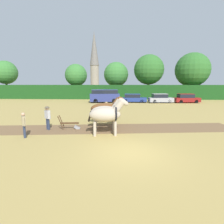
# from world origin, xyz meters

# --- Properties ---
(ground_plane) EXTENTS (240.00, 240.00, 0.00)m
(ground_plane) POSITION_xyz_m (0.00, 0.00, 0.00)
(ground_plane) COLOR #A88E4C
(plowed_furrow_strip) EXTENTS (28.18, 5.51, 0.01)m
(plowed_furrow_strip) POSITION_xyz_m (-5.84, 4.07, 0.00)
(plowed_furrow_strip) COLOR brown
(plowed_furrow_strip) RESTS_ON ground
(hedgerow) EXTENTS (79.72, 1.94, 2.98)m
(hedgerow) POSITION_xyz_m (0.00, 28.96, 1.49)
(hedgerow) COLOR #194719
(hedgerow) RESTS_ON ground
(tree_far_left) EXTENTS (5.38, 5.38, 8.48)m
(tree_far_left) POSITION_xyz_m (-27.29, 32.24, 5.77)
(tree_far_left) COLOR #423323
(tree_far_left) RESTS_ON ground
(tree_left) EXTENTS (4.94, 4.94, 7.60)m
(tree_left) POSITION_xyz_m (-10.50, 31.67, 5.11)
(tree_left) COLOR #423323
(tree_left) RESTS_ON ground
(tree_center_left) EXTENTS (5.62, 5.62, 8.13)m
(tree_center_left) POSITION_xyz_m (-1.48, 32.97, 5.30)
(tree_center_left) COLOR #4C3823
(tree_center_left) RESTS_ON ground
(tree_center) EXTENTS (6.54, 6.54, 9.54)m
(tree_center) POSITION_xyz_m (5.79, 31.65, 6.26)
(tree_center) COLOR #423323
(tree_center) RESTS_ON ground
(tree_center_right) EXTENTS (7.34, 7.34, 9.87)m
(tree_center_right) POSITION_xyz_m (15.24, 31.71, 6.20)
(tree_center_right) COLOR brown
(tree_center_right) RESTS_ON ground
(church_spire) EXTENTS (3.24, 3.24, 21.02)m
(church_spire) POSITION_xyz_m (-9.61, 54.84, 11.00)
(church_spire) COLOR gray
(church_spire) RESTS_ON ground
(draft_horse_lead_left) EXTENTS (2.72, 1.21, 2.40)m
(draft_horse_lead_left) POSITION_xyz_m (-1.39, 2.92, 1.36)
(draft_horse_lead_left) COLOR #B2A38E
(draft_horse_lead_left) RESTS_ON ground
(draft_horse_lead_right) EXTENTS (2.77, 1.13, 2.37)m
(draft_horse_lead_right) POSITION_xyz_m (-1.54, 4.49, 1.29)
(draft_horse_lead_right) COLOR #B2A38E
(draft_horse_lead_right) RESTS_ON ground
(draft_horse_trail_left) EXTENTS (2.94, 1.18, 2.35)m
(draft_horse_trail_left) POSITION_xyz_m (-1.70, 6.07, 1.30)
(draft_horse_trail_left) COLOR brown
(draft_horse_trail_left) RESTS_ON ground
(plow) EXTENTS (1.62, 0.50, 1.13)m
(plow) POSITION_xyz_m (-4.12, 4.24, 0.32)
(plow) COLOR #4C331E
(plow) RESTS_ON ground
(farmer_at_plow) EXTENTS (0.54, 0.46, 1.71)m
(farmer_at_plow) POSITION_xyz_m (-5.77, 3.99, 1.00)
(farmer_at_plow) COLOR #28334C
(farmer_at_plow) RESTS_ON ground
(farmer_beside_team) EXTENTS (0.42, 0.54, 1.61)m
(farmer_beside_team) POSITION_xyz_m (-1.83, 8.23, 0.93)
(farmer_beside_team) COLOR #4C4C4C
(farmer_beside_team) RESTS_ON ground
(farmer_onlooker_left) EXTENTS (0.42, 0.56, 1.59)m
(farmer_onlooker_left) POSITION_xyz_m (-6.47, 2.09, 0.92)
(farmer_onlooker_left) COLOR #28334C
(farmer_onlooker_left) RESTS_ON ground
(parked_van) EXTENTS (5.29, 2.56, 2.24)m
(parked_van) POSITION_xyz_m (-3.22, 22.20, 1.15)
(parked_van) COLOR navy
(parked_van) RESTS_ON ground
(parked_car_left) EXTENTS (4.55, 2.12, 1.49)m
(parked_car_left) POSITION_xyz_m (1.82, 22.72, 0.72)
(parked_car_left) COLOR navy
(parked_car_left) RESTS_ON ground
(parked_car_center_left) EXTENTS (4.18, 2.05, 1.57)m
(parked_car_center_left) POSITION_xyz_m (6.43, 22.20, 0.75)
(parked_car_center_left) COLOR #9E9EA8
(parked_car_center_left) RESTS_ON ground
(parked_car_center) EXTENTS (4.33, 2.04, 1.56)m
(parked_car_center) POSITION_xyz_m (10.91, 22.44, 0.74)
(parked_car_center) COLOR maroon
(parked_car_center) RESTS_ON ground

